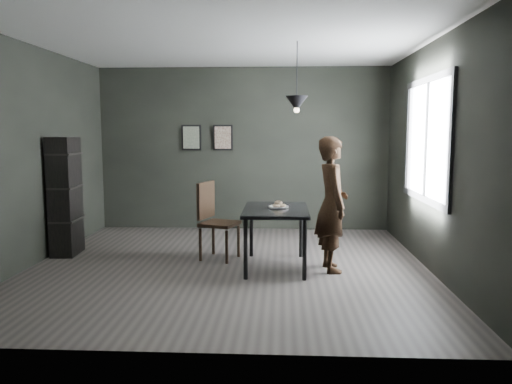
{
  "coord_description": "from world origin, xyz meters",
  "views": [
    {
      "loc": [
        0.68,
        -6.15,
        1.71
      ],
      "look_at": [
        0.35,
        0.05,
        0.95
      ],
      "focal_mm": 35.0,
      "sensor_mm": 36.0,
      "label": 1
    }
  ],
  "objects_px": {
    "cafe_table": "(276,215)",
    "white_plate": "(279,207)",
    "pendant_lamp": "(297,103)",
    "wood_chair": "(213,215)",
    "shelf_unit": "(65,196)",
    "woman": "(332,204)"
  },
  "relations": [
    {
      "from": "white_plate",
      "to": "woman",
      "type": "relative_size",
      "value": 0.14
    },
    {
      "from": "wood_chair",
      "to": "cafe_table",
      "type": "bearing_deg",
      "value": -7.1
    },
    {
      "from": "cafe_table",
      "to": "wood_chair",
      "type": "relative_size",
      "value": 1.16
    },
    {
      "from": "cafe_table",
      "to": "shelf_unit",
      "type": "relative_size",
      "value": 0.74
    },
    {
      "from": "woman",
      "to": "pendant_lamp",
      "type": "distance_m",
      "value": 1.32
    },
    {
      "from": "white_plate",
      "to": "woman",
      "type": "height_order",
      "value": "woman"
    },
    {
      "from": "cafe_table",
      "to": "pendant_lamp",
      "type": "bearing_deg",
      "value": 21.8
    },
    {
      "from": "shelf_unit",
      "to": "pendant_lamp",
      "type": "bearing_deg",
      "value": -11.84
    },
    {
      "from": "cafe_table",
      "to": "white_plate",
      "type": "xyz_separation_m",
      "value": [
        0.03,
        0.06,
        0.08
      ]
    },
    {
      "from": "woman",
      "to": "shelf_unit",
      "type": "bearing_deg",
      "value": 71.31
    },
    {
      "from": "cafe_table",
      "to": "shelf_unit",
      "type": "distance_m",
      "value": 2.97
    },
    {
      "from": "shelf_unit",
      "to": "white_plate",
      "type": "bearing_deg",
      "value": -13.19
    },
    {
      "from": "wood_chair",
      "to": "pendant_lamp",
      "type": "distance_m",
      "value": 1.85
    },
    {
      "from": "white_plate",
      "to": "shelf_unit",
      "type": "height_order",
      "value": "shelf_unit"
    },
    {
      "from": "wood_chair",
      "to": "shelf_unit",
      "type": "bearing_deg",
      "value": -164.95
    },
    {
      "from": "cafe_table",
      "to": "wood_chair",
      "type": "height_order",
      "value": "wood_chair"
    },
    {
      "from": "white_plate",
      "to": "shelf_unit",
      "type": "bearing_deg",
      "value": 170.88
    },
    {
      "from": "cafe_table",
      "to": "pendant_lamp",
      "type": "relative_size",
      "value": 1.39
    },
    {
      "from": "white_plate",
      "to": "pendant_lamp",
      "type": "distance_m",
      "value": 1.31
    },
    {
      "from": "cafe_table",
      "to": "woman",
      "type": "height_order",
      "value": "woman"
    },
    {
      "from": "cafe_table",
      "to": "woman",
      "type": "relative_size",
      "value": 0.73
    },
    {
      "from": "wood_chair",
      "to": "shelf_unit",
      "type": "height_order",
      "value": "shelf_unit"
    }
  ]
}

